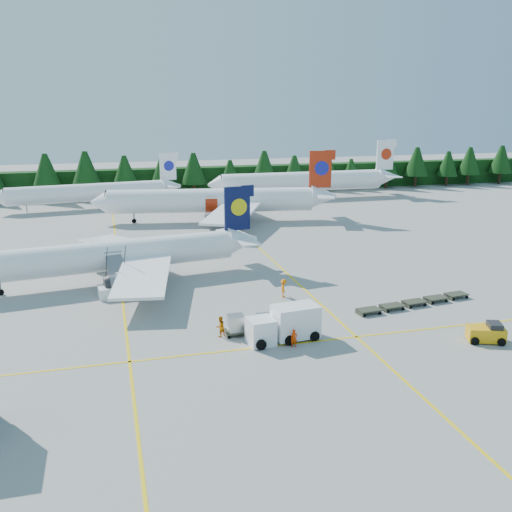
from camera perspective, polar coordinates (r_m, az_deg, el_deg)
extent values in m
plane|color=gray|center=(55.73, 1.77, -6.36)|extent=(320.00, 320.00, 0.00)
cube|color=yellow|center=(72.61, -13.49, -1.64)|extent=(0.25, 120.00, 0.01)
cube|color=yellow|center=(75.55, 1.82, -0.57)|extent=(0.25, 120.00, 0.01)
cube|color=yellow|center=(50.45, 3.73, -8.76)|extent=(80.00, 0.25, 0.01)
cube|color=black|center=(133.67, -8.35, 7.44)|extent=(220.00, 4.00, 6.00)
cylinder|color=white|center=(68.21, -14.80, -0.02)|extent=(30.35, 7.92, 3.55)
cube|color=#080F3A|center=(71.33, -1.90, 4.77)|extent=(3.38, 0.80, 5.50)
cube|color=white|center=(75.96, -13.68, 1.16)|extent=(10.68, 14.28, 1.01)
cylinder|color=slate|center=(73.71, -14.65, -0.33)|extent=(3.26, 2.28, 1.86)
cube|color=white|center=(61.63, -11.25, -1.92)|extent=(7.46, 14.00, 1.01)
cylinder|color=slate|center=(63.94, -13.20, -2.58)|extent=(3.26, 2.28, 1.86)
cylinder|color=slate|center=(68.31, -24.20, -2.98)|extent=(0.21, 0.21, 1.51)
cylinder|color=white|center=(101.02, -4.51, 5.56)|extent=(35.85, 9.75, 4.19)
cone|color=white|center=(102.45, -15.40, 5.20)|extent=(3.56, 4.60, 4.19)
cube|color=#B6250C|center=(102.55, 6.45, 8.61)|extent=(3.99, 0.99, 6.50)
cube|color=white|center=(110.02, -2.97, 6.04)|extent=(8.66, 16.51, 1.19)
cylinder|color=slate|center=(107.39, -4.01, 5.00)|extent=(3.87, 2.73, 2.20)
cube|color=white|center=(92.49, -2.41, 4.32)|extent=(12.75, 16.86, 1.19)
cylinder|color=slate|center=(95.45, -3.77, 3.74)|extent=(3.87, 2.73, 2.20)
cylinder|color=slate|center=(102.16, -12.11, 3.74)|extent=(0.25, 0.25, 1.78)
cylinder|color=white|center=(118.28, -16.50, 6.10)|extent=(30.38, 7.59, 3.55)
cube|color=white|center=(120.54, -8.80, 8.82)|extent=(3.38, 0.76, 5.50)
cylinder|color=slate|center=(118.04, -21.95, 4.38)|extent=(0.21, 0.21, 1.42)
cylinder|color=white|center=(125.76, 4.65, 7.44)|extent=(35.91, 4.29, 4.22)
cone|color=white|center=(120.71, -4.15, 7.13)|extent=(2.96, 4.23, 4.22)
cube|color=white|center=(132.98, 12.78, 9.83)|extent=(4.01, 0.38, 6.55)
cylinder|color=slate|center=(122.35, -1.45, 5.88)|extent=(0.25, 0.25, 1.69)
cube|color=white|center=(63.94, -13.43, -3.36)|extent=(4.85, 2.97, 1.20)
cube|color=slate|center=(65.45, -13.84, -1.21)|extent=(2.29, 4.54, 3.24)
cube|color=slate|center=(67.16, -14.20, 0.48)|extent=(2.12, 1.55, 0.13)
cube|color=silver|center=(49.91, 0.49, -7.55)|extent=(2.44, 2.44, 2.31)
cube|color=black|center=(49.70, 0.49, -6.97)|extent=(2.10, 2.30, 0.99)
cube|color=silver|center=(50.96, 3.96, -6.50)|extent=(4.22, 2.87, 2.87)
cube|color=#E7A00C|center=(54.45, 22.00, -7.22)|extent=(3.51, 2.65, 1.23)
cube|color=black|center=(54.37, 22.76, -6.45)|extent=(1.55, 1.75, 0.56)
cube|color=#363B2B|center=(58.12, 11.22, -5.29)|extent=(2.42, 1.67, 0.13)
cube|color=#363B2B|center=(59.77, 13.45, -4.84)|extent=(2.42, 1.67, 0.13)
cube|color=#363B2B|center=(61.51, 15.55, -4.41)|extent=(2.42, 1.67, 0.13)
cube|color=#363B2B|center=(63.34, 17.53, -4.00)|extent=(2.42, 1.67, 0.13)
cube|color=#363B2B|center=(65.23, 19.40, -3.61)|extent=(2.42, 1.67, 0.13)
cube|color=#363B2B|center=(52.07, -2.02, -7.51)|extent=(2.03, 1.57, 0.13)
cube|color=#AAADAF|center=(51.77, -2.03, -6.71)|extent=(1.43, 1.39, 1.43)
cube|color=#363B2B|center=(52.24, 0.89, -7.43)|extent=(2.03, 1.57, 0.13)
cube|color=#AAADAF|center=(51.95, 0.89, -6.62)|extent=(1.43, 1.39, 1.43)
imported|color=#F83B05|center=(49.53, 3.83, -8.22)|extent=(0.64, 0.47, 1.60)
imported|color=orange|center=(51.60, -3.60, -7.05)|extent=(1.16, 1.08, 1.90)
imported|color=orange|center=(61.73, 2.80, -3.23)|extent=(0.70, 0.91, 1.99)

